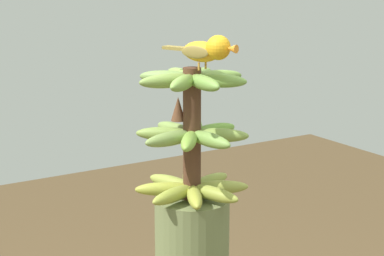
# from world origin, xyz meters

# --- Properties ---
(banana_bunch) EXTENTS (0.28, 0.28, 0.33)m
(banana_bunch) POSITION_xyz_m (0.00, 0.00, 1.35)
(banana_bunch) COLOR #4C2D1E
(banana_bunch) RESTS_ON banana_tree
(perched_bird) EXTENTS (0.20, 0.10, 0.08)m
(perched_bird) POSITION_xyz_m (-0.06, -0.01, 1.57)
(perched_bird) COLOR #C68933
(perched_bird) RESTS_ON banana_bunch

